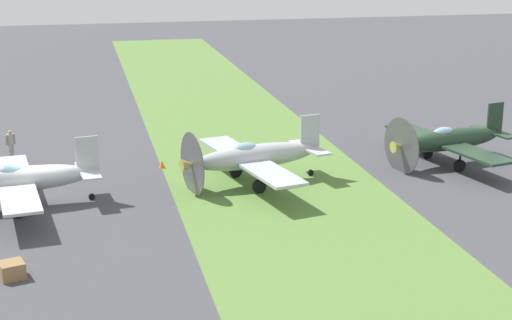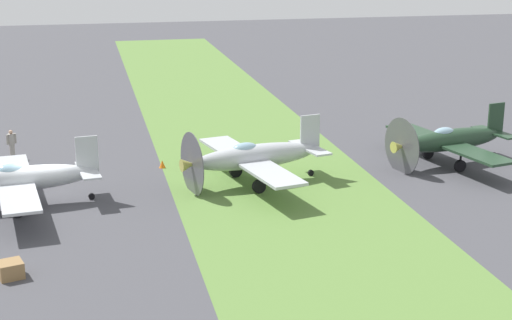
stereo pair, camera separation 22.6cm
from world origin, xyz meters
TOP-DOWN VIEW (x-y plane):
  - ground_plane at (0.00, 0.00)m, footprint 160.00×160.00m
  - grass_verge at (0.00, -11.66)m, footprint 120.00×11.00m
  - airplane_lead at (-0.28, 1.08)m, footprint 9.56×7.60m
  - airplane_wingman at (0.88, -10.55)m, footprint 10.03×8.01m
  - airplane_trail at (2.02, -22.19)m, footprint 9.70×7.76m
  - ground_crew_chief at (8.61, 2.17)m, footprint 0.39×0.55m
  - supply_crate at (-8.55, 1.02)m, footprint 1.12×1.12m
  - runway_marker_cone at (4.88, -6.18)m, footprint 0.36×0.36m

SIDE VIEW (x-z plane):
  - ground_plane at x=0.00m, z-range 0.00..0.00m
  - grass_verge at x=0.00m, z-range 0.00..0.01m
  - runway_marker_cone at x=4.88m, z-range 0.00..0.44m
  - supply_crate at x=-8.55m, z-range 0.00..0.64m
  - ground_crew_chief at x=8.61m, z-range 0.05..1.78m
  - airplane_lead at x=-0.28m, z-range -0.28..3.11m
  - airplane_trail at x=2.02m, z-range -0.28..3.16m
  - airplane_wingman at x=0.88m, z-range -0.29..3.26m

